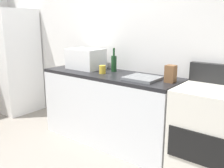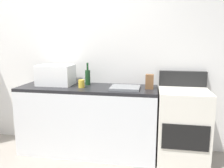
% 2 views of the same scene
% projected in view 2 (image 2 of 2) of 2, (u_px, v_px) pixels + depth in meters
% --- Properties ---
extents(wall_back, '(5.00, 0.10, 2.60)m').
position_uv_depth(wall_back, '(74.00, 54.00, 3.36)').
color(wall_back, silver).
rests_on(wall_back, ground_plane).
extents(kitchen_counter, '(1.80, 0.60, 0.90)m').
position_uv_depth(kitchen_counter, '(88.00, 120.00, 3.12)').
color(kitchen_counter, silver).
rests_on(kitchen_counter, ground_plane).
extents(stove_oven, '(0.60, 0.61, 1.10)m').
position_uv_depth(stove_oven, '(182.00, 124.00, 2.91)').
color(stove_oven, silver).
rests_on(stove_oven, ground_plane).
extents(microwave, '(0.46, 0.34, 0.27)m').
position_uv_depth(microwave, '(56.00, 75.00, 3.15)').
color(microwave, white).
rests_on(microwave, kitchen_counter).
extents(sink_basin, '(0.36, 0.32, 0.03)m').
position_uv_depth(sink_basin, '(125.00, 88.00, 2.90)').
color(sink_basin, slate).
rests_on(sink_basin, kitchen_counter).
extents(wine_bottle, '(0.07, 0.07, 0.30)m').
position_uv_depth(wine_bottle, '(88.00, 77.00, 3.15)').
color(wine_bottle, '#193F1E').
rests_on(wine_bottle, kitchen_counter).
extents(coffee_mug, '(0.08, 0.08, 0.10)m').
position_uv_depth(coffee_mug, '(81.00, 84.00, 2.98)').
color(coffee_mug, gold).
rests_on(coffee_mug, kitchen_counter).
extents(knife_block, '(0.10, 0.10, 0.18)m').
position_uv_depth(knife_block, '(150.00, 82.00, 2.90)').
color(knife_block, brown).
rests_on(knife_block, kitchen_counter).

